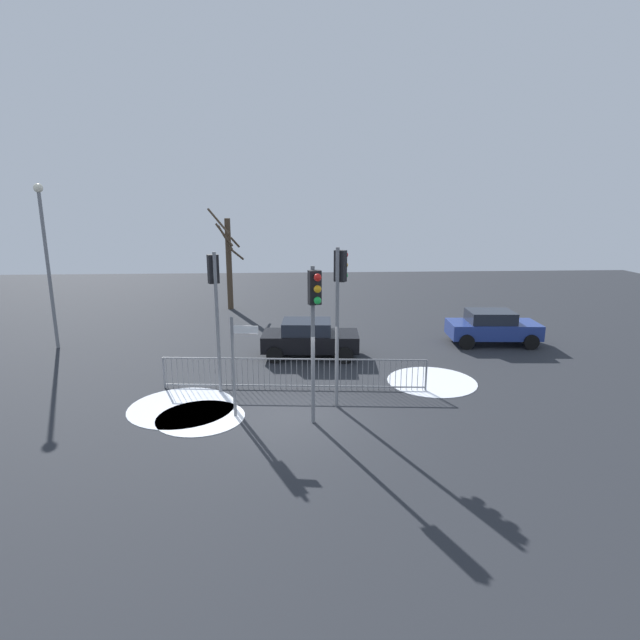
% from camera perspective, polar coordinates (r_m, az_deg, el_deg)
% --- Properties ---
extents(ground_plane, '(60.00, 60.00, 0.00)m').
position_cam_1_polar(ground_plane, '(14.85, -2.85, -10.72)').
color(ground_plane, '#26282D').
extents(traffic_light_rear_right, '(0.40, 0.53, 4.56)m').
position_cam_1_polar(traffic_light_rear_right, '(16.07, -11.94, 3.33)').
color(traffic_light_rear_right, slate).
rests_on(traffic_light_rear_right, ground).
extents(traffic_light_foreground_left, '(0.37, 0.56, 4.42)m').
position_cam_1_polar(traffic_light_foreground_left, '(13.21, -0.64, 1.04)').
color(traffic_light_foreground_left, slate).
rests_on(traffic_light_foreground_left, ground).
extents(traffic_light_mid_right, '(0.44, 0.50, 4.80)m').
position_cam_1_polar(traffic_light_mid_right, '(14.54, 2.26, 3.27)').
color(traffic_light_mid_right, slate).
rests_on(traffic_light_mid_right, ground).
extents(direction_sign_post, '(0.78, 0.17, 2.95)m').
position_cam_1_polar(direction_sign_post, '(14.34, -9.61, -4.71)').
color(direction_sign_post, slate).
rests_on(direction_sign_post, ground).
extents(pedestrian_guard_railing, '(8.67, 0.82, 1.07)m').
position_cam_1_polar(pedestrian_guard_railing, '(16.54, -2.98, -6.09)').
color(pedestrian_guard_railing, slate).
rests_on(pedestrian_guard_railing, ground).
extents(car_black_far, '(3.90, 2.14, 1.47)m').
position_cam_1_polar(car_black_far, '(19.91, -1.21, -2.05)').
color(car_black_far, black).
rests_on(car_black_far, ground).
extents(car_blue_trailing, '(3.90, 2.13, 1.47)m').
position_cam_1_polar(car_blue_trailing, '(22.92, 19.03, -0.73)').
color(car_blue_trailing, navy).
rests_on(car_blue_trailing, ground).
extents(street_lamp, '(0.36, 0.36, 6.76)m').
position_cam_1_polar(street_lamp, '(23.34, -28.77, 7.00)').
color(street_lamp, slate).
rests_on(street_lamp, ground).
extents(bare_tree_left, '(1.91, 1.35, 5.70)m').
position_cam_1_polar(bare_tree_left, '(28.92, -10.37, 6.70)').
color(bare_tree_left, '#473828').
rests_on(bare_tree_left, ground).
extents(snow_patch_kerb, '(3.06, 3.06, 0.01)m').
position_cam_1_polar(snow_patch_kerb, '(17.81, 12.62, -6.83)').
color(snow_patch_kerb, white).
rests_on(snow_patch_kerb, ground).
extents(snow_patch_island, '(3.19, 3.19, 0.01)m').
position_cam_1_polar(snow_patch_island, '(15.89, -15.47, -9.52)').
color(snow_patch_island, white).
rests_on(snow_patch_island, ground).
extents(snow_patch_verge, '(2.53, 2.53, 0.01)m').
position_cam_1_polar(snow_patch_verge, '(15.04, -13.45, -10.75)').
color(snow_patch_verge, white).
rests_on(snow_patch_verge, ground).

